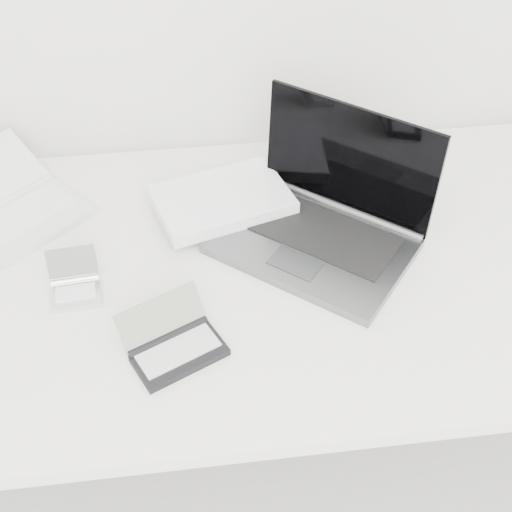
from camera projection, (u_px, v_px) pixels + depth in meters
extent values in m
cube|color=white|center=(269.00, 268.00, 1.38)|extent=(1.60, 0.80, 0.03)
cube|color=slate|center=(312.00, 246.00, 1.39)|extent=(0.44, 0.42, 0.02)
cube|color=black|center=(321.00, 232.00, 1.40)|extent=(0.32, 0.29, 0.00)
cube|color=black|center=(350.00, 160.00, 1.38)|extent=(0.30, 0.25, 0.23)
cylinder|color=slate|center=(342.00, 208.00, 1.46)|extent=(0.29, 0.24, 0.02)
cube|color=#3B3F41|center=(296.00, 262.00, 1.34)|extent=(0.11, 0.11, 0.00)
cube|color=white|center=(222.00, 200.00, 1.45)|extent=(0.31, 0.25, 0.03)
cube|color=white|center=(222.00, 194.00, 1.44)|extent=(0.30, 0.24, 0.00)
cube|color=silver|center=(29.00, 221.00, 1.44)|extent=(0.27, 0.27, 0.02)
cube|color=silver|center=(24.00, 214.00, 1.44)|extent=(0.21, 0.20, 0.00)
cylinder|color=silver|center=(6.00, 202.00, 1.47)|extent=(0.18, 0.16, 0.02)
cube|color=silver|center=(76.00, 295.00, 1.30)|extent=(0.09, 0.08, 0.01)
cube|color=silver|center=(76.00, 292.00, 1.29)|extent=(0.07, 0.04, 0.00)
cube|color=gray|center=(72.00, 263.00, 1.31)|extent=(0.09, 0.03, 0.06)
cylinder|color=silver|center=(75.00, 280.00, 1.32)|extent=(0.09, 0.02, 0.01)
cube|color=black|center=(180.00, 356.00, 1.20)|extent=(0.17, 0.14, 0.01)
cube|color=#A7A7A7|center=(178.00, 351.00, 1.19)|extent=(0.15, 0.11, 0.00)
cube|color=gray|center=(161.00, 317.00, 1.21)|extent=(0.16, 0.10, 0.06)
cylinder|color=black|center=(168.00, 337.00, 1.22)|extent=(0.14, 0.08, 0.02)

